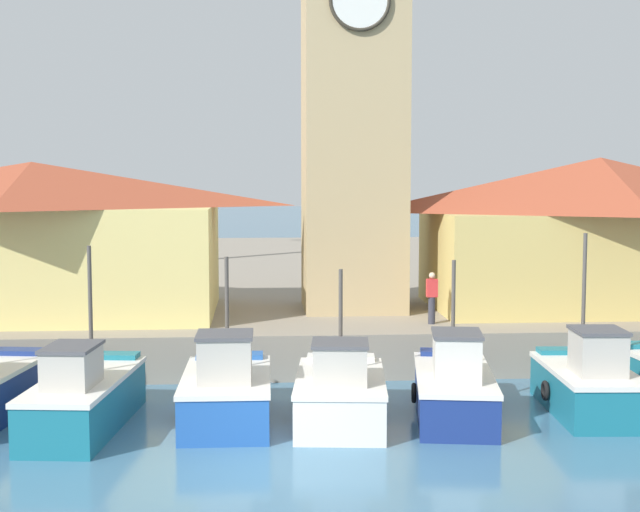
{
  "coord_description": "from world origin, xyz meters",
  "views": [
    {
      "loc": [
        -0.56,
        -17.61,
        6.03
      ],
      "look_at": [
        1.36,
        9.77,
        3.5
      ],
      "focal_mm": 50.0,
      "sensor_mm": 36.0,
      "label": 1
    }
  ],
  "objects_px": {
    "clock_tower": "(354,84)",
    "fishing_boat_mid_left": "(84,397)",
    "warehouse_left": "(33,237)",
    "dock_worker_near_tower": "(432,297)",
    "warehouse_right": "(598,231)",
    "fishing_boat_right_outer": "(588,384)",
    "fishing_boat_mid_right": "(340,393)",
    "fishing_boat_right_inner": "(454,387)",
    "fishing_boat_center": "(226,391)"
  },
  "relations": [
    {
      "from": "clock_tower",
      "to": "dock_worker_near_tower",
      "type": "relative_size",
      "value": 10.07
    },
    {
      "from": "clock_tower",
      "to": "warehouse_right",
      "type": "height_order",
      "value": "clock_tower"
    },
    {
      "from": "fishing_boat_mid_right",
      "to": "clock_tower",
      "type": "distance_m",
      "value": 12.62
    },
    {
      "from": "warehouse_right",
      "to": "fishing_boat_mid_left",
      "type": "bearing_deg",
      "value": -150.17
    },
    {
      "from": "fishing_boat_center",
      "to": "fishing_boat_right_inner",
      "type": "bearing_deg",
      "value": 0.43
    },
    {
      "from": "fishing_boat_right_outer",
      "to": "clock_tower",
      "type": "distance_m",
      "value": 13.24
    },
    {
      "from": "warehouse_right",
      "to": "dock_worker_near_tower",
      "type": "height_order",
      "value": "warehouse_right"
    },
    {
      "from": "fishing_boat_right_inner",
      "to": "fishing_boat_right_outer",
      "type": "relative_size",
      "value": 1.1
    },
    {
      "from": "warehouse_left",
      "to": "clock_tower",
      "type": "bearing_deg",
      "value": 2.56
    },
    {
      "from": "fishing_boat_center",
      "to": "fishing_boat_right_outer",
      "type": "height_order",
      "value": "fishing_boat_right_outer"
    },
    {
      "from": "clock_tower",
      "to": "fishing_boat_mid_left",
      "type": "bearing_deg",
      "value": -128.09
    },
    {
      "from": "warehouse_left",
      "to": "dock_worker_near_tower",
      "type": "xyz_separation_m",
      "value": [
        12.83,
        -2.82,
        -1.74
      ]
    },
    {
      "from": "fishing_boat_mid_right",
      "to": "clock_tower",
      "type": "relative_size",
      "value": 0.27
    },
    {
      "from": "warehouse_right",
      "to": "fishing_boat_center",
      "type": "bearing_deg",
      "value": -145.1
    },
    {
      "from": "dock_worker_near_tower",
      "to": "fishing_boat_right_inner",
      "type": "bearing_deg",
      "value": -95.61
    },
    {
      "from": "fishing_boat_mid_left",
      "to": "fishing_boat_right_outer",
      "type": "height_order",
      "value": "fishing_boat_right_outer"
    },
    {
      "from": "fishing_boat_right_outer",
      "to": "dock_worker_near_tower",
      "type": "relative_size",
      "value": 2.8
    },
    {
      "from": "fishing_boat_mid_left",
      "to": "fishing_boat_mid_right",
      "type": "height_order",
      "value": "fishing_boat_mid_left"
    },
    {
      "from": "warehouse_right",
      "to": "dock_worker_near_tower",
      "type": "distance_m",
      "value": 7.35
    },
    {
      "from": "fishing_boat_right_inner",
      "to": "warehouse_right",
      "type": "distance_m",
      "value": 11.71
    },
    {
      "from": "dock_worker_near_tower",
      "to": "clock_tower",
      "type": "bearing_deg",
      "value": 122.73
    },
    {
      "from": "dock_worker_near_tower",
      "to": "fishing_boat_mid_right",
      "type": "bearing_deg",
      "value": -119.5
    },
    {
      "from": "fishing_boat_mid_left",
      "to": "clock_tower",
      "type": "height_order",
      "value": "clock_tower"
    },
    {
      "from": "warehouse_left",
      "to": "warehouse_right",
      "type": "bearing_deg",
      "value": 0.53
    },
    {
      "from": "fishing_boat_center",
      "to": "fishing_boat_right_inner",
      "type": "relative_size",
      "value": 0.88
    },
    {
      "from": "fishing_boat_center",
      "to": "fishing_boat_right_inner",
      "type": "xyz_separation_m",
      "value": [
        5.62,
        0.04,
        -0.02
      ]
    },
    {
      "from": "fishing_boat_mid_left",
      "to": "clock_tower",
      "type": "bearing_deg",
      "value": 51.91
    },
    {
      "from": "fishing_boat_mid_right",
      "to": "warehouse_left",
      "type": "height_order",
      "value": "warehouse_left"
    },
    {
      "from": "warehouse_left",
      "to": "fishing_boat_mid_left",
      "type": "bearing_deg",
      "value": -69.94
    },
    {
      "from": "dock_worker_near_tower",
      "to": "warehouse_left",
      "type": "bearing_deg",
      "value": 167.58
    },
    {
      "from": "clock_tower",
      "to": "warehouse_right",
      "type": "bearing_deg",
      "value": -2.0
    },
    {
      "from": "fishing_boat_center",
      "to": "warehouse_left",
      "type": "height_order",
      "value": "warehouse_left"
    },
    {
      "from": "fishing_boat_mid_right",
      "to": "warehouse_right",
      "type": "height_order",
      "value": "warehouse_right"
    },
    {
      "from": "clock_tower",
      "to": "warehouse_left",
      "type": "distance_m",
      "value": 11.89
    },
    {
      "from": "fishing_boat_mid_left",
      "to": "warehouse_left",
      "type": "distance_m",
      "value": 10.09
    },
    {
      "from": "fishing_boat_right_inner",
      "to": "warehouse_left",
      "type": "xyz_separation_m",
      "value": [
        -12.26,
        8.6,
        3.19
      ]
    },
    {
      "from": "fishing_boat_right_inner",
      "to": "fishing_boat_mid_left",
      "type": "bearing_deg",
      "value": -177.49
    },
    {
      "from": "fishing_boat_center",
      "to": "fishing_boat_right_outer",
      "type": "distance_m",
      "value": 9.08
    },
    {
      "from": "fishing_boat_center",
      "to": "fishing_boat_mid_right",
      "type": "distance_m",
      "value": 2.77
    },
    {
      "from": "warehouse_right",
      "to": "fishing_boat_mid_right",
      "type": "bearing_deg",
      "value": -137.45
    },
    {
      "from": "fishing_boat_mid_left",
      "to": "fishing_boat_mid_right",
      "type": "xyz_separation_m",
      "value": [
        6.11,
        0.1,
        -0.03
      ]
    },
    {
      "from": "warehouse_left",
      "to": "dock_worker_near_tower",
      "type": "relative_size",
      "value": 7.6
    },
    {
      "from": "fishing_boat_mid_left",
      "to": "fishing_boat_center",
      "type": "distance_m",
      "value": 3.37
    },
    {
      "from": "clock_tower",
      "to": "dock_worker_near_tower",
      "type": "bearing_deg",
      "value": -57.27
    },
    {
      "from": "fishing_boat_mid_left",
      "to": "fishing_boat_right_inner",
      "type": "distance_m",
      "value": 8.99
    },
    {
      "from": "fishing_boat_right_outer",
      "to": "warehouse_right",
      "type": "height_order",
      "value": "warehouse_right"
    },
    {
      "from": "dock_worker_near_tower",
      "to": "fishing_boat_right_outer",
      "type": "bearing_deg",
      "value": -63.14
    },
    {
      "from": "warehouse_left",
      "to": "fishing_boat_center",
      "type": "bearing_deg",
      "value": -52.46
    },
    {
      "from": "fishing_boat_mid_left",
      "to": "warehouse_left",
      "type": "height_order",
      "value": "warehouse_left"
    },
    {
      "from": "fishing_boat_right_outer",
      "to": "fishing_boat_mid_right",
      "type": "bearing_deg",
      "value": -176.64
    }
  ]
}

